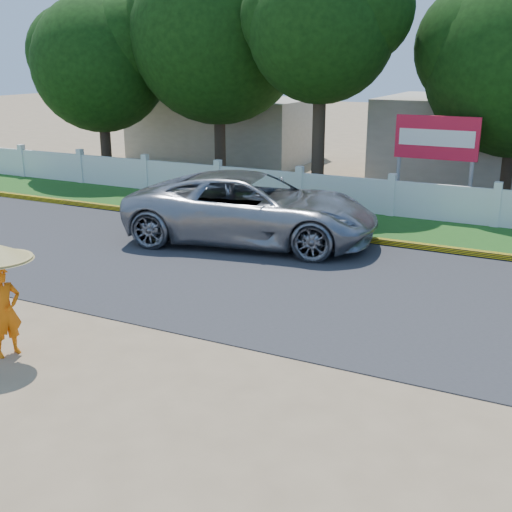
# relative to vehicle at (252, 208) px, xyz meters

# --- Properties ---
(ground) EXTENTS (120.00, 120.00, 0.00)m
(ground) POSITION_rel_vehicle_xyz_m (2.51, -6.84, -0.90)
(ground) COLOR #9E8460
(ground) RESTS_ON ground
(road) EXTENTS (60.00, 7.00, 0.02)m
(road) POSITION_rel_vehicle_xyz_m (2.51, -2.34, -0.89)
(road) COLOR #38383A
(road) RESTS_ON ground
(grass_verge) EXTENTS (60.00, 3.50, 0.03)m
(grass_verge) POSITION_rel_vehicle_xyz_m (2.51, 2.91, -0.88)
(grass_verge) COLOR #2D601E
(grass_verge) RESTS_ON ground
(curb) EXTENTS (40.00, 0.18, 0.16)m
(curb) POSITION_rel_vehicle_xyz_m (2.51, 1.21, -0.82)
(curb) COLOR yellow
(curb) RESTS_ON ground
(fence) EXTENTS (40.00, 0.10, 1.10)m
(fence) POSITION_rel_vehicle_xyz_m (2.51, 4.36, -0.35)
(fence) COLOR silver
(fence) RESTS_ON ground
(building_far) EXTENTS (8.00, 5.00, 2.80)m
(building_far) POSITION_rel_vehicle_xyz_m (-7.49, 12.16, 0.50)
(building_far) COLOR #B7AD99
(building_far) RESTS_ON ground
(vehicle) EXTENTS (6.91, 4.14, 1.80)m
(vehicle) POSITION_rel_vehicle_xyz_m (0.00, 0.00, 0.00)
(vehicle) COLOR #93959A
(vehicle) RESTS_ON ground
(monk_with_parasol) EXTENTS (1.03, 1.03, 1.87)m
(monk_with_parasol) POSITION_rel_vehicle_xyz_m (-0.53, -7.71, 0.32)
(monk_with_parasol) COLOR orange
(monk_with_parasol) RESTS_ON ground
(billboard) EXTENTS (2.50, 0.13, 2.95)m
(billboard) POSITION_rel_vehicle_xyz_m (3.50, 5.46, 1.24)
(billboard) COLOR gray
(billboard) RESTS_ON ground
(tree_row) EXTENTS (34.54, 7.36, 9.10)m
(tree_row) POSITION_rel_vehicle_xyz_m (4.27, 7.39, 4.18)
(tree_row) COLOR #473828
(tree_row) RESTS_ON ground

